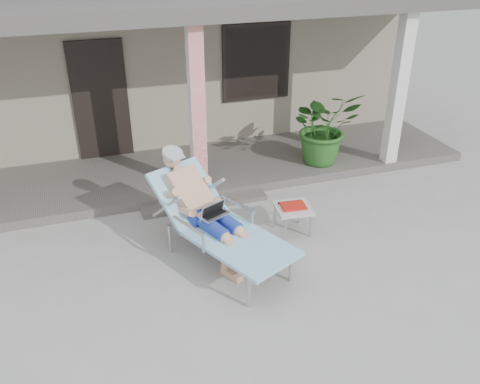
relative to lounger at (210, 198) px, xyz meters
name	(u,v)px	position (x,y,z in m)	size (l,w,h in m)	color
ground	(242,273)	(0.26, -0.51, -0.88)	(60.00, 60.00, 0.00)	#9E9E99
house	(149,40)	(0.26, 5.98, 0.79)	(10.40, 5.40, 3.30)	gray
porch_deck	(189,171)	(0.26, 2.49, -0.80)	(10.00, 2.00, 0.15)	#605B56
porch_overhang	(181,11)	(0.26, 2.43, 1.91)	(10.00, 2.30, 2.85)	silver
porch_step	(205,203)	(0.26, 1.34, -0.84)	(2.00, 0.30, 0.07)	#605B56
lounger	(210,198)	(0.00, 0.00, 0.00)	(1.63, 2.26, 1.43)	#B7B7BC
side_table	(293,209)	(1.26, 0.20, -0.51)	(0.54, 0.54, 0.44)	#B9B9B4
potted_palm	(324,126)	(2.61, 2.00, -0.07)	(1.19, 1.03, 1.33)	#26591E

